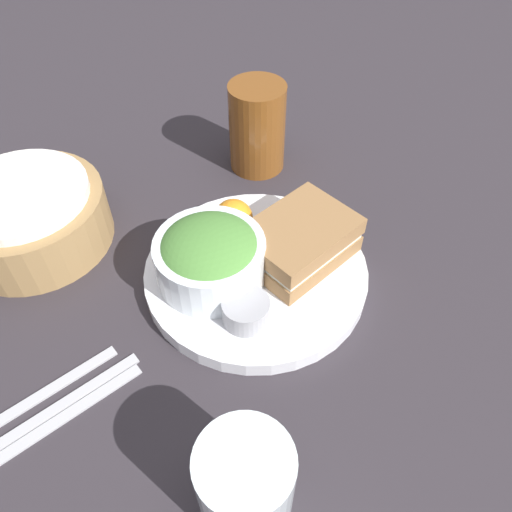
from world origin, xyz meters
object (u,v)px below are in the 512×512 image
Objects in this scene: sandwich at (299,241)px; drink_glass at (257,128)px; plate at (256,273)px; salad_bowl at (210,256)px; dressing_cup at (246,311)px; spoon at (43,394)px; bread_basket at (29,216)px; fork at (58,420)px; knife at (51,407)px; water_glass at (245,484)px.

sandwich is 1.02× the size of drink_glass.
drink_glass reaches higher than plate.
dressing_cup is at bearing -96.76° from salad_bowl.
dressing_cup is at bearing 161.98° from spoon.
bread_basket is 0.27m from fork.
drink_glass is at bearing -157.04° from knife.
salad_bowl is at bearing -143.18° from drink_glass.
water_glass is (-0.22, -0.17, 0.00)m from sandwich.
spoon is at bearing -113.09° from bread_basket.
water_glass is at bearing -142.74° from sandwich.
bread_basket reaches higher than plate.
fork is (-0.09, -0.25, -0.04)m from bread_basket.
fork and knife have the same top height.
plate is 2.11× the size of salad_bowl.
knife is at bearing 115.14° from water_glass.
plate is 0.23m from drink_glass.
fork is at bearing -110.16° from bread_basket.
knife is at bearing -174.93° from salad_bowl.
bread_basket reaches higher than spoon.
salad_bowl reaches higher than plate.
sandwich is 0.32m from knife.
bread_basket is at bearing 168.45° from drink_glass.
dressing_cup reaches higher than fork.
dressing_cup is at bearing 50.13° from water_glass.
spoon is (-0.22, -0.00, -0.05)m from salad_bowl.
knife is 0.22m from water_glass.
bread_basket is 1.08× the size of fork.
knife is 0.02m from spoon.
sandwich is 2.53× the size of dressing_cup.
spoon is (-0.41, -0.15, -0.06)m from drink_glass.
fork is at bearing -170.25° from salad_bowl.
spoon is (0.00, 0.02, 0.00)m from knife.
plate is at bearing -176.08° from fork.
water_glass is at bearing 116.22° from knife.
salad_bowl is at bearing 152.93° from plate.
sandwich is at bearing -23.31° from salad_bowl.
salad_bowl is at bearing -169.17° from fork.
knife and spoon have the same top height.
salad_bowl is at bearing -59.33° from bread_basket.
plate is at bearing -180.00° from knife.
water_glass reaches higher than salad_bowl.
fork is 0.02m from knife.
knife is at bearing -111.52° from bread_basket.
drink_glass is at bearing 49.04° from plate.
dressing_cup is 0.29× the size of fork.
fork is (-0.21, 0.04, -0.03)m from dressing_cup.
dressing_cup is 0.31m from bread_basket.
plate is 0.26m from knife.
dressing_cup is at bearing -138.91° from plate.
fork is at bearing 170.26° from dressing_cup.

